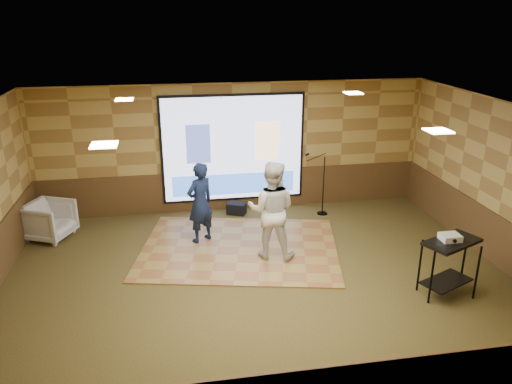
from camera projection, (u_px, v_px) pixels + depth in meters
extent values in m
plane|color=#2C3A1A|center=(259.00, 281.00, 8.84)|extent=(9.00, 9.00, 0.00)
cube|color=tan|center=(233.00, 148.00, 11.56)|extent=(9.00, 0.04, 3.00)
cube|color=tan|center=(320.00, 325.00, 5.08)|extent=(9.00, 0.04, 3.00)
cube|color=tan|center=(503.00, 187.00, 9.04)|extent=(0.04, 7.00, 3.00)
cube|color=beige|center=(260.00, 113.00, 7.80)|extent=(9.00, 7.00, 0.04)
cube|color=#533F1B|center=(234.00, 190.00, 11.89)|extent=(9.00, 0.04, 0.95)
cube|color=#533F1B|center=(493.00, 238.00, 9.39)|extent=(0.04, 7.00, 0.95)
cube|color=black|center=(233.00, 148.00, 11.51)|extent=(3.32, 0.03, 2.52)
cube|color=#C9D2FF|center=(233.00, 149.00, 11.49)|extent=(3.20, 0.02, 2.40)
cube|color=#3D4686|center=(198.00, 144.00, 11.29)|extent=(0.55, 0.01, 0.90)
cube|color=#F4CF8D|center=(267.00, 141.00, 11.55)|extent=(0.55, 0.01, 0.90)
cube|color=blue|center=(234.00, 184.00, 11.76)|extent=(2.88, 0.01, 0.50)
cube|color=beige|center=(124.00, 99.00, 9.13)|extent=(0.32, 0.32, 0.02)
cube|color=beige|center=(353.00, 93.00, 9.83)|extent=(0.32, 0.32, 0.02)
cube|color=beige|center=(104.00, 145.00, 6.08)|extent=(0.32, 0.32, 0.02)
cube|color=beige|center=(438.00, 131.00, 6.78)|extent=(0.32, 0.32, 0.02)
cube|color=olive|center=(240.00, 248.00, 10.02)|extent=(4.42, 3.71, 0.03)
imported|color=#131D3C|center=(200.00, 203.00, 10.03)|extent=(0.73, 0.67, 1.67)
imported|color=silver|center=(272.00, 210.00, 9.35)|extent=(1.11, 0.98, 1.90)
cylinder|color=black|center=(432.00, 277.00, 8.01)|extent=(0.04, 0.04, 0.95)
cylinder|color=black|center=(477.00, 273.00, 8.14)|extent=(0.04, 0.04, 0.95)
cylinder|color=black|center=(420.00, 265.00, 8.38)|extent=(0.04, 0.04, 0.95)
cylinder|color=black|center=(464.00, 262.00, 8.51)|extent=(0.04, 0.04, 0.95)
cube|color=black|center=(452.00, 242.00, 8.09)|extent=(0.95, 0.50, 0.05)
cube|color=black|center=(446.00, 281.00, 8.34)|extent=(0.85, 0.45, 0.03)
cube|color=silver|center=(450.00, 237.00, 8.07)|extent=(0.31, 0.26, 0.10)
cylinder|color=black|center=(322.00, 213.00, 11.73)|extent=(0.24, 0.24, 0.02)
cylinder|color=black|center=(323.00, 186.00, 11.49)|extent=(0.02, 0.02, 1.39)
cylinder|color=black|center=(316.00, 157.00, 11.22)|extent=(0.44, 0.02, 0.18)
cylinder|color=black|center=(307.00, 155.00, 11.16)|extent=(0.10, 0.05, 0.08)
imported|color=gray|center=(49.00, 220.00, 10.37)|extent=(1.14, 1.12, 0.79)
cube|color=black|center=(236.00, 208.00, 11.69)|extent=(0.50, 0.43, 0.26)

